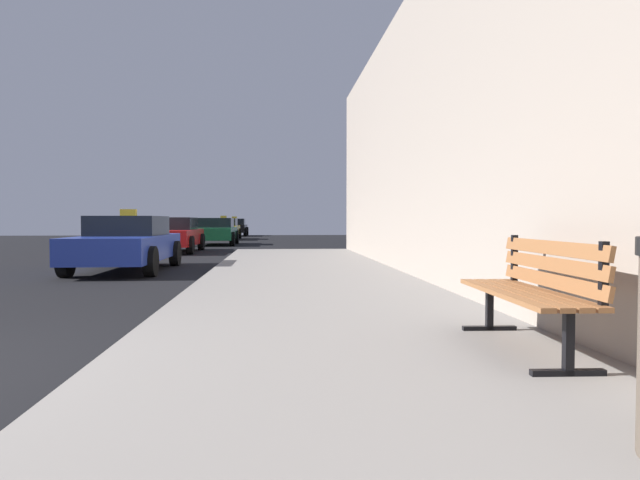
# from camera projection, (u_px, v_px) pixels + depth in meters

# --- Properties ---
(sidewalk) EXTENTS (4.00, 32.00, 0.15)m
(sidewalk) POSITION_uv_depth(u_px,v_px,m) (366.00, 370.00, 4.17)
(sidewalk) COLOR gray
(sidewalk) RESTS_ON ground_plane
(bench) EXTENTS (0.57, 1.80, 0.89)m
(bench) POSITION_uv_depth(u_px,v_px,m) (534.00, 285.00, 4.52)
(bench) COLOR brown
(bench) RESTS_ON sidewalk
(car_blue) EXTENTS (1.93, 4.47, 1.43)m
(car_blue) POSITION_uv_depth(u_px,v_px,m) (127.00, 243.00, 13.15)
(car_blue) COLOR #233899
(car_blue) RESTS_ON ground_plane
(car_red) EXTENTS (1.94, 4.45, 1.27)m
(car_red) POSITION_uv_depth(u_px,v_px,m) (172.00, 234.00, 20.70)
(car_red) COLOR red
(car_red) RESTS_ON ground_plane
(car_green) EXTENTS (2.01, 4.14, 1.27)m
(car_green) POSITION_uv_depth(u_px,v_px,m) (215.00, 231.00, 26.79)
(car_green) COLOR #196638
(car_green) RESTS_ON ground_plane
(car_yellow) EXTENTS (1.98, 4.48, 1.43)m
(car_yellow) POSITION_uv_depth(u_px,v_px,m) (223.00, 229.00, 34.18)
(car_yellow) COLOR yellow
(car_yellow) RESTS_ON ground_plane
(car_black) EXTENTS (1.94, 4.01, 1.43)m
(car_black) POSITION_uv_depth(u_px,v_px,m) (234.00, 227.00, 41.68)
(car_black) COLOR black
(car_black) RESTS_ON ground_plane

